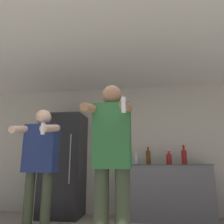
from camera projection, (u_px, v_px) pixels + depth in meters
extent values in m
cube|color=beige|center=(118.00, 148.00, 4.49)|extent=(7.00, 0.06, 2.55)
cube|color=silver|center=(107.00, 56.00, 3.37)|extent=(7.00, 3.43, 0.05)
cube|color=#262628|center=(64.00, 164.00, 4.22)|extent=(0.75, 0.65, 1.91)
cube|color=black|center=(57.00, 164.00, 3.90)|extent=(0.72, 0.01, 1.83)
cylinder|color=#99999E|center=(70.00, 158.00, 3.87)|extent=(0.02, 0.02, 0.86)
cube|color=slate|center=(164.00, 192.00, 3.90)|extent=(1.62, 0.55, 0.94)
cube|color=#38383A|center=(162.00, 165.00, 4.01)|extent=(1.65, 0.58, 0.01)
cylinder|color=maroon|center=(169.00, 159.00, 3.95)|extent=(0.10, 0.10, 0.18)
cylinder|color=maroon|center=(169.00, 152.00, 3.98)|extent=(0.04, 0.04, 0.07)
sphere|color=silver|center=(168.00, 150.00, 3.99)|extent=(0.04, 0.04, 0.04)
cylinder|color=#563314|center=(148.00, 158.00, 4.01)|extent=(0.08, 0.08, 0.24)
cylinder|color=#563314|center=(148.00, 149.00, 4.05)|extent=(0.03, 0.03, 0.06)
sphere|color=maroon|center=(148.00, 147.00, 4.05)|extent=(0.04, 0.04, 0.04)
cylinder|color=silver|center=(136.00, 160.00, 4.03)|extent=(0.08, 0.08, 0.16)
cylinder|color=silver|center=(136.00, 154.00, 4.06)|extent=(0.03, 0.03, 0.07)
sphere|color=#B29933|center=(136.00, 152.00, 4.07)|extent=(0.04, 0.04, 0.04)
cylinder|color=maroon|center=(184.00, 157.00, 3.92)|extent=(0.09, 0.09, 0.25)
cylinder|color=maroon|center=(184.00, 148.00, 3.96)|extent=(0.04, 0.04, 0.08)
sphere|color=maroon|center=(183.00, 146.00, 3.97)|extent=(0.05, 0.05, 0.05)
cylinder|color=#38422D|center=(101.00, 217.00, 2.12)|extent=(0.15, 0.15, 0.90)
cylinder|color=#38422D|center=(123.00, 218.00, 2.08)|extent=(0.15, 0.15, 0.90)
cube|color=#2D6B38|center=(112.00, 136.00, 2.28)|extent=(0.40, 0.22, 0.68)
sphere|color=#9E7051|center=(112.00, 95.00, 2.39)|extent=(0.21, 0.21, 0.21)
cylinder|color=#9E7051|center=(90.00, 108.00, 2.19)|extent=(0.11, 0.41, 0.15)
cylinder|color=#9E7051|center=(126.00, 107.00, 2.12)|extent=(0.11, 0.41, 0.15)
cube|color=white|center=(124.00, 105.00, 1.93)|extent=(0.04, 0.04, 0.14)
cylinder|color=#38422D|center=(28.00, 206.00, 2.79)|extent=(0.12, 0.12, 0.84)
cylinder|color=#38422D|center=(46.00, 207.00, 2.75)|extent=(0.12, 0.12, 0.84)
cube|color=navy|center=(41.00, 148.00, 2.94)|extent=(0.44, 0.22, 0.63)
sphere|color=beige|center=(43.00, 117.00, 3.04)|extent=(0.22, 0.22, 0.22)
cylinder|color=beige|center=(21.00, 129.00, 2.85)|extent=(0.11, 0.40, 0.16)
cylinder|color=beige|center=(50.00, 128.00, 2.78)|extent=(0.11, 0.40, 0.16)
cube|color=white|center=(43.00, 129.00, 2.59)|extent=(0.04, 0.04, 0.14)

